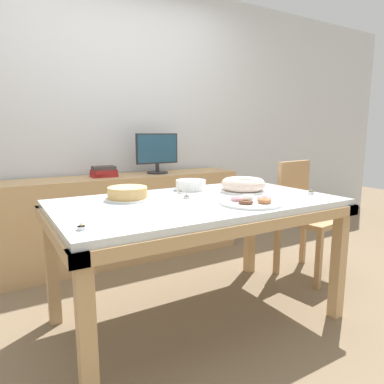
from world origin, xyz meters
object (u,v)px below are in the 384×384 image
cake_chocolate_round (128,194)px  tealight_near_front (311,193)px  chair (304,212)px  book_stack (104,172)px  plate_stack (191,185)px  computer_monitor (157,153)px  tealight_right_edge (81,228)px  pastry_platter (252,202)px  tealight_near_cakes (186,197)px  tealight_centre (180,192)px  cake_golden_bundt (243,185)px

cake_chocolate_round → tealight_near_front: 1.18m
chair → book_stack: bearing=141.6°
plate_stack → tealight_near_front: bearing=-43.0°
computer_monitor → tealight_right_edge: (-1.08, -1.56, -0.19)m
pastry_platter → tealight_near_cakes: 0.40m
computer_monitor → tealight_near_front: computer_monitor is taller
book_stack → pastry_platter: book_stack is taller
plate_stack → tealight_near_cakes: plate_stack is taller
book_stack → tealight_right_edge: (-0.56, -1.56, -0.05)m
book_stack → plate_stack: book_stack is taller
book_stack → tealight_near_front: size_ratio=5.85×
cake_chocolate_round → tealight_near_cakes: cake_chocolate_round is taller
pastry_platter → tealight_right_edge: pastry_platter is taller
plate_stack → tealight_centre: bearing=-145.1°
chair → tealight_centre: 1.18m
cake_chocolate_round → cake_golden_bundt: cake_golden_bundt is taller
book_stack → chair: bearing=-38.4°
plate_stack → book_stack: bearing=110.1°
chair → tealight_right_edge: (-1.91, -0.49, 0.26)m
book_stack → tealight_right_edge: bearing=-109.7°
computer_monitor → tealight_centre: bearing=-107.1°
tealight_near_front → tealight_centre: bearing=148.1°
tealight_near_front → tealight_near_cakes: bearing=160.0°
tealight_centre → tealight_right_edge: bearing=-144.8°
pastry_platter → tealight_right_edge: 0.95m
cake_chocolate_round → tealight_right_edge: size_ratio=6.66×
book_stack → tealight_centre: (0.20, -1.03, -0.05)m
cake_chocolate_round → cake_golden_bundt: size_ratio=0.88×
book_stack → plate_stack: 0.99m
cake_chocolate_round → pastry_platter: (0.56, -0.47, -0.03)m
chair → cake_chocolate_round: (-1.52, 0.02, 0.29)m
tealight_near_front → tealight_right_edge: 1.49m
computer_monitor → plate_stack: computer_monitor is taller
plate_stack → tealight_near_cakes: bearing=-125.2°
chair → cake_golden_bundt: 0.81m
chair → tealight_near_front: (-0.42, -0.41, 0.26)m
cake_chocolate_round → chair: bearing=-0.8°
computer_monitor → cake_chocolate_round: (-0.69, -1.05, -0.16)m
pastry_platter → tealight_centre: 0.53m
chair → plate_stack: bearing=172.1°
cake_golden_bundt → tealight_right_edge: cake_golden_bundt is taller
tealight_right_edge → tealight_near_front: bearing=3.3°
pastry_platter → tealight_near_front: size_ratio=8.96×
pastry_platter → cake_chocolate_round: bearing=140.1°
tealight_right_edge → tealight_centre: (0.76, 0.54, 0.00)m
chair → cake_chocolate_round: size_ratio=3.53×
cake_golden_bundt → tealight_right_edge: (-1.16, -0.39, -0.04)m
book_stack → plate_stack: size_ratio=1.11×
tealight_right_edge → tealight_near_cakes: size_ratio=1.00×
book_stack → cake_chocolate_round: book_stack is taller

